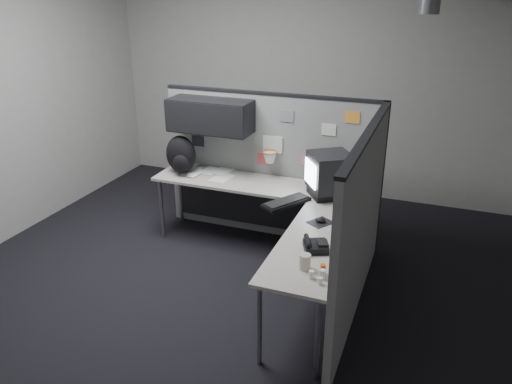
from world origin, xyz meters
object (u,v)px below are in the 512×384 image
at_px(keyboard, 286,202).
at_px(backpack, 181,155).
at_px(desk, 272,207).
at_px(monitor, 330,175).
at_px(phone, 315,246).

xyz_separation_m(keyboard, backpack, (-1.35, 0.41, 0.18)).
distance_m(desk, monitor, 0.65).
bearing_deg(backpack, phone, -39.94).
height_order(monitor, phone, monitor).
height_order(monitor, keyboard, monitor).
height_order(desk, monitor, monitor).
height_order(monitor, backpack, monitor).
bearing_deg(phone, keyboard, 108.67).
distance_m(desk, keyboard, 0.27).
xyz_separation_m(monitor, keyboard, (-0.33, -0.34, -0.20)).
bearing_deg(keyboard, desk, 129.65).
xyz_separation_m(desk, phone, (0.67, -0.90, 0.15)).
distance_m(desk, backpack, 1.23).
bearing_deg(monitor, desk, -147.71).
xyz_separation_m(keyboard, phone, (0.48, -0.77, 0.01)).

